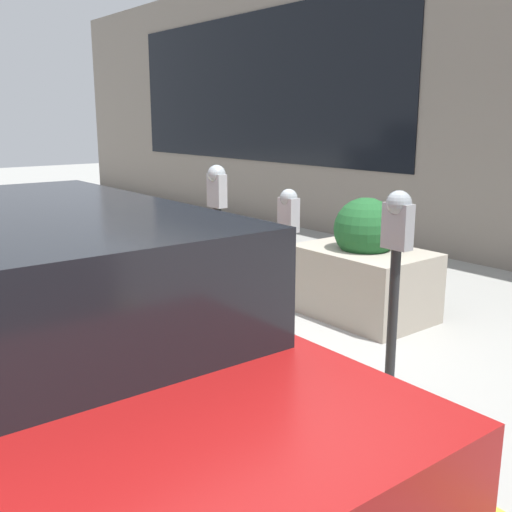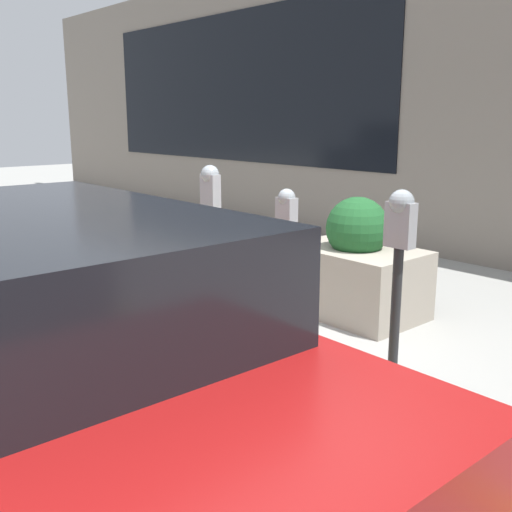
{
  "view_description": "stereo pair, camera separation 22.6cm",
  "coord_description": "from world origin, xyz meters",
  "px_view_note": "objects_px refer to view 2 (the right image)",
  "views": [
    {
      "loc": [
        -3.29,
        2.44,
        1.84
      ],
      "look_at": [
        0.0,
        -0.16,
        0.87
      ],
      "focal_mm": 42.0,
      "sensor_mm": 36.0,
      "label": 1
    },
    {
      "loc": [
        -3.14,
        2.62,
        1.84
      ],
      "look_at": [
        0.0,
        -0.16,
        0.87
      ],
      "focal_mm": 42.0,
      "sensor_mm": 36.0,
      "label": 2
    }
  ],
  "objects_px": {
    "parking_meter_middle": "(211,217)",
    "planter_box": "(356,269)",
    "parking_meter_second": "(286,236)",
    "parking_meter_nearest": "(399,252)",
    "parked_car_middle": "(27,339)"
  },
  "relations": [
    {
      "from": "parking_meter_nearest",
      "to": "planter_box",
      "type": "bearing_deg",
      "value": -42.56
    },
    {
      "from": "planter_box",
      "to": "parking_meter_nearest",
      "type": "bearing_deg",
      "value": 137.44
    },
    {
      "from": "parking_meter_middle",
      "to": "planter_box",
      "type": "xyz_separation_m",
      "value": [
        -0.71,
        -1.16,
        -0.54
      ]
    },
    {
      "from": "parked_car_middle",
      "to": "parking_meter_second",
      "type": "bearing_deg",
      "value": -80.34
    },
    {
      "from": "parking_meter_nearest",
      "to": "parking_meter_second",
      "type": "relative_size",
      "value": 1.06
    },
    {
      "from": "parking_meter_nearest",
      "to": "parked_car_middle",
      "type": "height_order",
      "value": "parked_car_middle"
    },
    {
      "from": "planter_box",
      "to": "parking_meter_second",
      "type": "bearing_deg",
      "value": 103.0
    },
    {
      "from": "parking_meter_middle",
      "to": "parked_car_middle",
      "type": "relative_size",
      "value": 0.33
    },
    {
      "from": "parking_meter_nearest",
      "to": "parked_car_middle",
      "type": "xyz_separation_m",
      "value": [
        0.69,
        2.13,
        -0.25
      ]
    },
    {
      "from": "parking_meter_middle",
      "to": "parked_car_middle",
      "type": "bearing_deg",
      "value": 121.39
    },
    {
      "from": "parking_meter_second",
      "to": "parking_meter_nearest",
      "type": "bearing_deg",
      "value": 179.78
    },
    {
      "from": "parking_meter_nearest",
      "to": "parking_meter_middle",
      "type": "height_order",
      "value": "parking_meter_middle"
    },
    {
      "from": "parking_meter_second",
      "to": "parked_car_middle",
      "type": "bearing_deg",
      "value": 98.89
    },
    {
      "from": "parking_meter_nearest",
      "to": "parking_meter_second",
      "type": "distance_m",
      "value": 1.03
    },
    {
      "from": "parked_car_middle",
      "to": "parking_meter_middle",
      "type": "bearing_deg",
      "value": -57.84
    }
  ]
}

